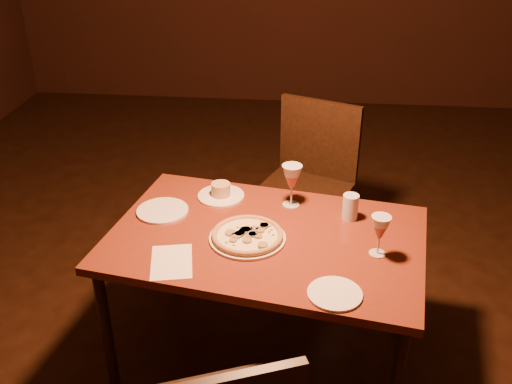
# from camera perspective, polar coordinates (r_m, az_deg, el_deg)

# --- Properties ---
(floor) EXTENTS (7.00, 7.00, 0.00)m
(floor) POSITION_cam_1_polar(r_m,az_deg,el_deg) (2.79, 7.14, -15.81)
(floor) COLOR black
(floor) RESTS_ON ground
(dining_table) EXTENTS (1.38, 1.01, 0.68)m
(dining_table) POSITION_cam_1_polar(r_m,az_deg,el_deg) (2.36, 0.97, -5.57)
(dining_table) COLOR maroon
(dining_table) RESTS_ON floor
(chair_far) EXTENTS (0.59, 0.59, 0.94)m
(chair_far) POSITION_cam_1_polar(r_m,az_deg,el_deg) (3.09, 5.23, 1.17)
(chair_far) COLOR black
(chair_far) RESTS_ON floor
(pizza_plate) EXTENTS (0.31, 0.31, 0.03)m
(pizza_plate) POSITION_cam_1_polar(r_m,az_deg,el_deg) (2.30, -0.87, -4.38)
(pizza_plate) COLOR white
(pizza_plate) RESTS_ON dining_table
(ramekin_saucer) EXTENTS (0.21, 0.21, 0.07)m
(ramekin_saucer) POSITION_cam_1_polar(r_m,az_deg,el_deg) (2.60, -3.53, -0.05)
(ramekin_saucer) COLOR white
(ramekin_saucer) RESTS_ON dining_table
(wine_glass_far) EXTENTS (0.09, 0.09, 0.20)m
(wine_glass_far) POSITION_cam_1_polar(r_m,az_deg,el_deg) (2.50, 3.58, 0.64)
(wine_glass_far) COLOR #AF4B49
(wine_glass_far) RESTS_ON dining_table
(wine_glass_right) EXTENTS (0.08, 0.08, 0.17)m
(wine_glass_right) POSITION_cam_1_polar(r_m,az_deg,el_deg) (2.22, 12.24, -4.28)
(wine_glass_right) COLOR #AF4B49
(wine_glass_right) RESTS_ON dining_table
(water_tumbler) EXTENTS (0.07, 0.07, 0.11)m
(water_tumbler) POSITION_cam_1_polar(r_m,az_deg,el_deg) (2.45, 9.41, -1.49)
(water_tumbler) COLOR silver
(water_tumbler) RESTS_ON dining_table
(side_plate_left) EXTENTS (0.22, 0.22, 0.01)m
(side_plate_left) POSITION_cam_1_polar(r_m,az_deg,el_deg) (2.52, -9.33, -1.86)
(side_plate_left) COLOR white
(side_plate_left) RESTS_ON dining_table
(side_plate_near) EXTENTS (0.19, 0.19, 0.01)m
(side_plate_near) POSITION_cam_1_polar(r_m,az_deg,el_deg) (2.04, 7.88, -10.05)
(side_plate_near) COLOR white
(side_plate_near) RESTS_ON dining_table
(menu_card) EXTENTS (0.20, 0.25, 0.00)m
(menu_card) POSITION_cam_1_polar(r_m,az_deg,el_deg) (2.20, -8.44, -6.92)
(menu_card) COLOR white
(menu_card) RESTS_ON dining_table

